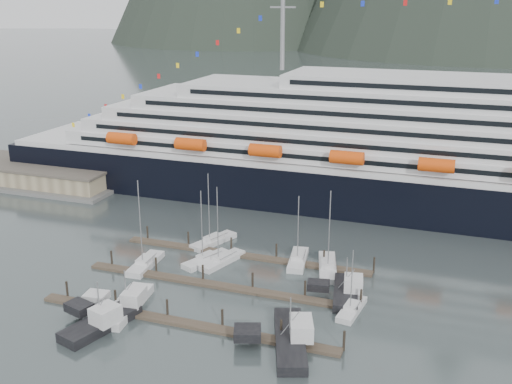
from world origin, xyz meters
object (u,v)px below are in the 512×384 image
trawler_b (100,322)px  sailboat_b (222,261)px  sailboat_c (207,260)px  sailboat_f (298,260)px  sailboat_e (213,241)px  trawler_a (126,304)px  trawler_c (289,338)px  sailboat_a (145,264)px  cruise_ship (454,160)px  warehouse (39,175)px  sailboat_h (352,310)px  trawler_e (345,291)px  sailboat_g (327,268)px

trawler_b → sailboat_b: bearing=-0.2°
sailboat_c → sailboat_f: sailboat_c is taller
sailboat_e → trawler_b: sailboat_e is taller
trawler_a → trawler_c: trawler_c is taller
sailboat_b → trawler_c: bearing=-121.1°
sailboat_c → trawler_a: (-4.71, -20.27, 0.49)m
sailboat_a → sailboat_f: 27.71m
cruise_ship → trawler_a: (-45.26, -63.87, -11.12)m
trawler_b → warehouse: bearing=61.1°
sailboat_h → trawler_b: bearing=123.6°
sailboat_b → sailboat_e: 9.50m
trawler_b → trawler_e: (31.85, 21.59, -0.06)m
sailboat_e → cruise_ship: bearing=-29.8°
sailboat_b → trawler_a: bearing=178.1°
sailboat_f → trawler_b: sailboat_f is taller
sailboat_a → warehouse: bearing=51.1°
sailboat_a → trawler_e: 36.22m
trawler_c → sailboat_c: bearing=26.6°
sailboat_g → trawler_c: bearing=166.2°
warehouse → sailboat_c: bearing=-26.5°
sailboat_h → trawler_a: size_ratio=0.81×
sailboat_e → sailboat_g: sailboat_g is taller
sailboat_h → warehouse: bearing=72.9°
sailboat_c → sailboat_e: 8.98m
sailboat_b → sailboat_a: bearing=133.6°
sailboat_e → sailboat_f: sailboat_e is taller
sailboat_g → warehouse: bearing=57.8°
sailboat_f → trawler_b: 38.20m
sailboat_g → trawler_b: 40.69m
sailboat_c → sailboat_g: 22.00m
trawler_b → trawler_c: 27.75m
sailboat_a → trawler_a: sailboat_a is taller
sailboat_g → trawler_a: size_ratio=1.16×
sailboat_f → trawler_c: 27.50m
trawler_a → sailboat_f: bearing=-45.3°
sailboat_a → cruise_ship: bearing=-49.8°
cruise_ship → sailboat_h: bearing=-102.8°
sailboat_h → trawler_a: 35.01m
warehouse → sailboat_b: sailboat_b is taller
warehouse → sailboat_g: bearing=-17.7°
sailboat_a → sailboat_b: size_ratio=1.12×
sailboat_c → trawler_c: 30.56m
sailboat_c → trawler_e: (26.50, -4.71, 0.51)m
sailboat_e → trawler_a: 29.01m
trawler_c → trawler_a: bearing=68.6°
sailboat_b → cruise_ship: bearing=-23.6°
sailboat_e → trawler_b: size_ratio=1.13×
sailboat_f → trawler_b: size_ratio=1.03×
warehouse → sailboat_f: bearing=-18.0°
sailboat_c → sailboat_e: (-2.43, 8.65, 0.00)m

